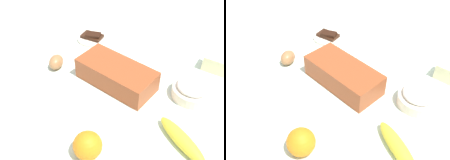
# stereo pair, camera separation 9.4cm
# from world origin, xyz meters

# --- Properties ---
(ground_plane) EXTENTS (2.40, 2.40, 0.02)m
(ground_plane) POSITION_xyz_m (0.00, 0.00, -0.01)
(ground_plane) COLOR silver
(loaf_pan) EXTENTS (0.30, 0.18, 0.08)m
(loaf_pan) POSITION_xyz_m (0.00, 0.03, 0.04)
(loaf_pan) COLOR #9E4723
(loaf_pan) RESTS_ON ground_plane
(flour_bowl) EXTENTS (0.13, 0.13, 0.07)m
(flour_bowl) POSITION_xyz_m (0.26, 0.09, 0.03)
(flour_bowl) COLOR silver
(flour_bowl) RESTS_ON ground_plane
(banana) EXTENTS (0.18, 0.14, 0.04)m
(banana) POSITION_xyz_m (0.29, -0.11, 0.02)
(banana) COLOR yellow
(banana) RESTS_ON ground_plane
(orange_fruit) EXTENTS (0.08, 0.08, 0.08)m
(orange_fruit) POSITION_xyz_m (0.07, -0.27, 0.04)
(orange_fruit) COLOR orange
(orange_fruit) RESTS_ON ground_plane
(butter_block) EXTENTS (0.09, 0.07, 0.06)m
(butter_block) POSITION_xyz_m (0.30, 0.28, 0.03)
(butter_block) COLOR #F4EDB2
(butter_block) RESTS_ON ground_plane
(egg_near_butter) EXTENTS (0.07, 0.08, 0.05)m
(egg_near_butter) POSITION_xyz_m (-0.24, 0.01, 0.03)
(egg_near_butter) COLOR #A97245
(egg_near_butter) RESTS_ON ground_plane
(chocolate_plate) EXTENTS (0.13, 0.13, 0.03)m
(chocolate_plate) POSITION_xyz_m (-0.22, 0.24, 0.01)
(chocolate_plate) COLOR silver
(chocolate_plate) RESTS_ON ground_plane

